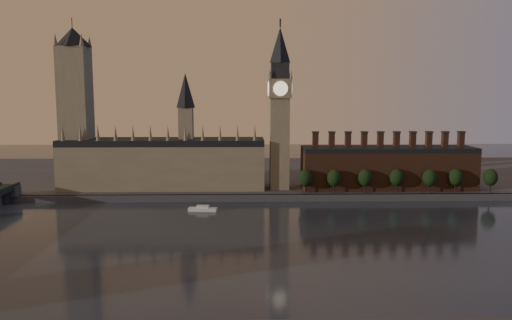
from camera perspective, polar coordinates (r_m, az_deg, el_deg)
The scene contains 14 objects.
ground at distance 216.59m, azimuth 1.98°, elevation -9.70°, with size 900.00×900.00×0.00m, color black.
north_bank at distance 389.87m, azimuth 0.53°, elevation -1.74°, with size 900.00×182.00×4.00m.
palace_of_westminster at distance 328.64m, azimuth -10.43°, elevation -0.10°, with size 130.00×30.30×74.00m.
victoria_tower at distance 339.53m, azimuth -19.93°, elevation 6.16°, with size 24.00×24.00×108.00m.
big_ben at distance 317.60m, azimuth 2.73°, elevation 6.13°, with size 15.00×15.00×107.00m.
chimney_block at distance 332.94m, azimuth 14.80°, elevation -0.79°, with size 110.00×25.00×37.00m.
embankment_tree_0 at distance 307.50m, azimuth 5.68°, elevation -2.06°, with size 8.60×8.60×14.88m.
embankment_tree_1 at distance 309.54m, azimuth 8.93°, elevation -2.05°, with size 8.60×8.60×14.88m.
embankment_tree_2 at distance 314.36m, azimuth 12.37°, elevation -1.99°, with size 8.60×8.60×14.88m.
embankment_tree_3 at distance 320.07m, azimuth 15.77°, elevation -1.93°, with size 8.60×8.60×14.88m.
embankment_tree_4 at distance 324.83m, azimuth 19.23°, elevation -1.93°, with size 8.60×8.60×14.88m.
embankment_tree_5 at distance 332.57m, azimuth 21.85°, elevation -1.84°, with size 8.60×8.60×14.88m.
embankment_tree_6 at distance 340.70m, azimuth 25.22°, elevation -1.81°, with size 8.60×8.60×14.88m.
river_boat at distance 279.59m, azimuth -6.11°, elevation -5.57°, with size 16.25×6.39×3.16m.
Camera 1 is at (-11.76, -206.78, 63.36)m, focal length 35.00 mm.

